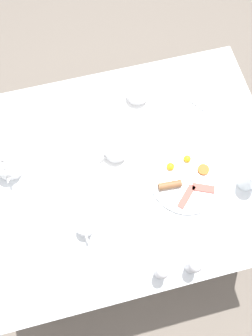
{
  "coord_description": "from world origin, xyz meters",
  "views": [
    {
      "loc": [
        0.42,
        -0.11,
        1.98
      ],
      "look_at": [
        0.0,
        0.0,
        0.77
      ],
      "focal_mm": 35.0,
      "sensor_mm": 36.0,
      "label": 1
    }
  ],
  "objects": [
    {
      "name": "ground_plane",
      "position": [
        0.0,
        0.0,
        0.0
      ],
      "size": [
        8.0,
        8.0,
        0.0
      ],
      "primitive_type": "plane",
      "color": "#70665B"
    },
    {
      "name": "table",
      "position": [
        0.0,
        0.0,
        0.68
      ],
      "size": [
        0.95,
        1.23,
        0.75
      ],
      "color": "silver",
      "rests_on": "ground_plane"
    },
    {
      "name": "breakfast_plate",
      "position": [
        0.09,
        0.22,
        0.75
      ],
      "size": [
        0.29,
        0.29,
        0.04
      ],
      "color": "white",
      "rests_on": "table"
    },
    {
      "name": "teapot_near",
      "position": [
        -0.12,
        -0.45,
        0.79
      ],
      "size": [
        0.19,
        0.11,
        0.11
      ],
      "rotation": [
        0.0,
        0.0,
        6.26
      ],
      "color": "white",
      "rests_on": "table"
    },
    {
      "name": "teacup_with_saucer_left",
      "position": [
        -0.31,
        0.13,
        0.77
      ],
      "size": [
        0.15,
        0.15,
        0.06
      ],
      "color": "white",
      "rests_on": "table"
    },
    {
      "name": "teacup_with_saucer_right",
      "position": [
        -0.08,
        -0.02,
        0.77
      ],
      "size": [
        0.15,
        0.15,
        0.06
      ],
      "color": "white",
      "rests_on": "table"
    },
    {
      "name": "water_glass_short",
      "position": [
        0.17,
        0.44,
        0.81
      ],
      "size": [
        0.07,
        0.07,
        0.12
      ],
      "color": "white",
      "rests_on": "table"
    },
    {
      "name": "creamer_jug",
      "position": [
        0.2,
        -0.2,
        0.78
      ],
      "size": [
        0.09,
        0.06,
        0.07
      ],
      "color": "white",
      "rests_on": "table"
    },
    {
      "name": "pepper_grinder",
      "position": [
        0.41,
        0.02,
        0.81
      ],
      "size": [
        0.05,
        0.05,
        0.12
      ],
      "color": "#BCBCC1",
      "rests_on": "table"
    },
    {
      "name": "salt_grinder",
      "position": [
        0.42,
        0.14,
        0.81
      ],
      "size": [
        0.05,
        0.05,
        0.12
      ],
      "color": "#BCBCC1",
      "rests_on": "table"
    },
    {
      "name": "napkin_folded",
      "position": [
        -0.28,
        0.38,
        0.75
      ],
      "size": [
        0.21,
        0.19,
        0.01
      ],
      "rotation": [
        0.0,
        0.0,
        3.77
      ],
      "color": "white",
      "rests_on": "table"
    },
    {
      "name": "fork_by_plate",
      "position": [
        0.11,
        -0.35,
        0.75
      ],
      "size": [
        0.15,
        0.12,
        0.0
      ],
      "rotation": [
        0.0,
        0.0,
        5.38
      ],
      "color": "silver",
      "rests_on": "table"
    },
    {
      "name": "knife_by_plate",
      "position": [
        0.32,
        -0.38,
        0.75
      ],
      "size": [
        0.14,
        0.17,
        0.0
      ],
      "rotation": [
        0.0,
        0.0,
        2.44
      ],
      "color": "silver",
      "rests_on": "table"
    }
  ]
}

